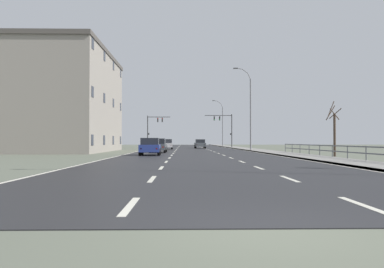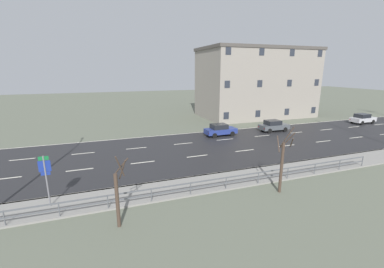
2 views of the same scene
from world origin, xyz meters
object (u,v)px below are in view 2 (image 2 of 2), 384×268
Objects in this scene: highway_sign at (46,175)px; brick_building at (256,83)px; car_near_right at (363,118)px; car_far_right at (274,126)px; car_distant at (220,130)px.

brick_building reaches higher than highway_sign.
car_near_right is 16.88m from car_far_right.
highway_sign reaches higher than car_far_right.
car_distant is at bearing 125.60° from highway_sign.
highway_sign is 39.09m from brick_building.
car_far_right is at bearing 87.02° from car_distant.
brick_building is at bearing 131.26° from car_distant.
highway_sign is at bearing -76.69° from car_near_right.
highway_sign is 0.83× the size of car_far_right.
car_near_right is 25.03m from car_distant.
car_near_right is 18.14m from brick_building.
car_far_right is (-0.21, -16.88, 0.00)m from car_near_right.
car_near_right is 1.02× the size of car_far_right.
brick_building reaches higher than car_far_right.
highway_sign is at bearing -51.18° from brick_building.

